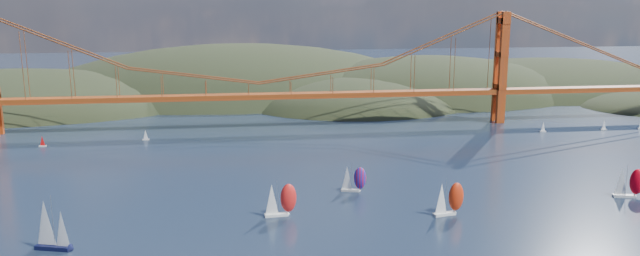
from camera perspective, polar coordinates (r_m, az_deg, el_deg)
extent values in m
ellipsoid|color=black|center=(404.02, -26.18, 0.26)|extent=(240.00, 140.00, 64.00)
ellipsoid|color=black|center=(422.75, -7.42, 1.13)|extent=(300.00, 180.00, 96.00)
ellipsoid|color=black|center=(410.48, 9.58, 1.23)|extent=(220.00, 140.00, 76.00)
ellipsoid|color=black|center=(368.91, 3.52, 0.92)|extent=(140.00, 110.00, 48.00)
ellipsoid|color=black|center=(462.08, 19.60, 2.26)|extent=(260.00, 160.00, 60.00)
cube|color=#953B11|center=(299.01, -5.57, 2.98)|extent=(440.00, 7.00, 1.60)
cube|color=maroon|center=(299.20, -5.57, 2.76)|extent=(440.00, 7.00, 0.80)
cube|color=maroon|center=(324.30, 16.18, 5.33)|extent=(4.00, 8.50, 55.00)
cube|color=black|center=(174.59, -23.18, -10.00)|extent=(9.55, 5.08, 1.10)
cylinder|color=#99999E|center=(171.89, -23.25, -7.79)|extent=(0.14, 0.14, 13.29)
cone|color=white|center=(173.21, -23.83, -7.92)|extent=(6.40, 6.40, 11.69)
cone|color=white|center=(171.36, -22.53, -8.50)|extent=(4.57, 4.57, 9.30)
cube|color=white|center=(183.89, -4.03, -7.93)|extent=(6.85, 2.45, 0.81)
cylinder|color=#99999E|center=(182.14, -3.95, -6.31)|extent=(0.10, 0.10, 10.07)
cone|color=white|center=(182.10, -4.43, -6.49)|extent=(4.07, 4.07, 8.87)
ellipsoid|color=red|center=(182.79, -2.90, -6.40)|extent=(4.94, 3.35, 8.46)
cube|color=white|center=(187.73, 11.30, -7.72)|extent=(6.97, 3.22, 0.81)
cylinder|color=#99999E|center=(186.13, 11.46, -6.12)|extent=(0.10, 0.10, 10.09)
cone|color=white|center=(185.53, 11.04, -6.33)|extent=(4.46, 4.46, 8.87)
ellipsoid|color=red|center=(187.97, 12.34, -6.14)|extent=(5.21, 3.86, 8.47)
cube|color=silver|center=(222.21, 26.01, -5.60)|extent=(6.87, 3.35, 0.79)
cylinder|color=#99999E|center=(220.86, 26.22, -4.27)|extent=(0.10, 0.10, 9.93)
cone|color=white|center=(220.46, 25.84, -4.40)|extent=(4.47, 4.47, 8.74)
ellipsoid|color=red|center=(222.16, 27.01, -4.39)|extent=(5.19, 3.91, 8.34)
cube|color=silver|center=(205.90, 2.77, -5.70)|extent=(6.05, 3.09, 0.70)
cylinder|color=#99999E|center=(204.48, 2.87, -4.45)|extent=(0.09, 0.09, 8.74)
cone|color=white|center=(204.71, 2.49, -4.55)|extent=(4.00, 4.00, 7.69)
ellipsoid|color=#AE152E|center=(204.40, 3.68, -4.59)|extent=(4.60, 3.54, 7.34)
cube|color=silver|center=(289.55, -24.01, -1.51)|extent=(3.00, 1.00, 0.50)
cone|color=red|center=(289.04, -24.05, -1.06)|extent=(2.00, 2.00, 4.20)
cube|color=silver|center=(286.78, -15.64, -1.02)|extent=(3.00, 1.00, 0.50)
cone|color=white|center=(286.27, -15.67, -0.56)|extent=(2.00, 2.00, 4.20)
cube|color=silver|center=(310.58, 19.70, -0.29)|extent=(3.00, 1.00, 0.50)
cone|color=white|center=(310.11, 19.73, 0.13)|extent=(2.00, 2.00, 4.20)
cube|color=silver|center=(326.24, 24.50, -0.11)|extent=(3.00, 1.00, 0.50)
cone|color=white|center=(325.79, 24.54, 0.29)|extent=(2.00, 2.00, 4.20)
cube|color=silver|center=(335.97, 27.25, -0.04)|extent=(3.00, 1.00, 0.50)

